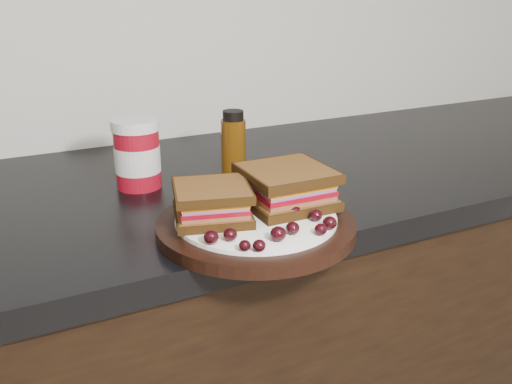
% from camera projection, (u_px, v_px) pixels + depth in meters
% --- Properties ---
extents(countertop, '(3.98, 0.60, 0.04)m').
position_uv_depth(countertop, '(118.00, 205.00, 0.95)').
color(countertop, black).
rests_on(countertop, base_cabinets).
extents(plate, '(0.28, 0.28, 0.02)m').
position_uv_depth(plate, '(256.00, 226.00, 0.80)').
color(plate, black).
rests_on(plate, countertop).
extents(sandwich_left, '(0.13, 0.13, 0.05)m').
position_uv_depth(sandwich_left, '(212.00, 202.00, 0.78)').
color(sandwich_left, brown).
rests_on(sandwich_left, plate).
extents(sandwich_right, '(0.12, 0.12, 0.06)m').
position_uv_depth(sandwich_right, '(287.00, 187.00, 0.83)').
color(sandwich_right, brown).
rests_on(sandwich_right, plate).
extents(grape_0, '(0.02, 0.02, 0.02)m').
position_uv_depth(grape_0, '(211.00, 237.00, 0.71)').
color(grape_0, black).
rests_on(grape_0, plate).
extents(grape_1, '(0.02, 0.02, 0.02)m').
position_uv_depth(grape_1, '(230.00, 234.00, 0.72)').
color(grape_1, black).
rests_on(grape_1, plate).
extents(grape_2, '(0.02, 0.02, 0.01)m').
position_uv_depth(grape_2, '(245.00, 246.00, 0.69)').
color(grape_2, black).
rests_on(grape_2, plate).
extents(grape_3, '(0.02, 0.02, 0.02)m').
position_uv_depth(grape_3, '(259.00, 246.00, 0.69)').
color(grape_3, black).
rests_on(grape_3, plate).
extents(grape_4, '(0.02, 0.02, 0.02)m').
position_uv_depth(grape_4, '(278.00, 234.00, 0.72)').
color(grape_4, black).
rests_on(grape_4, plate).
extents(grape_5, '(0.02, 0.02, 0.02)m').
position_uv_depth(grape_5, '(293.00, 228.00, 0.74)').
color(grape_5, black).
rests_on(grape_5, plate).
extents(grape_6, '(0.02, 0.02, 0.02)m').
position_uv_depth(grape_6, '(321.00, 229.00, 0.74)').
color(grape_6, black).
rests_on(grape_6, plate).
extents(grape_7, '(0.02, 0.02, 0.02)m').
position_uv_depth(grape_7, '(330.00, 223.00, 0.75)').
color(grape_7, black).
rests_on(grape_7, plate).
extents(grape_8, '(0.02, 0.02, 0.02)m').
position_uv_depth(grape_8, '(316.00, 215.00, 0.78)').
color(grape_8, black).
rests_on(grape_8, plate).
extents(grape_9, '(0.02, 0.02, 0.02)m').
position_uv_depth(grape_9, '(295.00, 212.00, 0.79)').
color(grape_9, black).
rests_on(grape_9, plate).
extents(grape_10, '(0.02, 0.02, 0.02)m').
position_uv_depth(grape_10, '(307.00, 198.00, 0.84)').
color(grape_10, black).
rests_on(grape_10, plate).
extents(grape_11, '(0.02, 0.02, 0.02)m').
position_uv_depth(grape_11, '(291.00, 199.00, 0.83)').
color(grape_11, black).
rests_on(grape_11, plate).
extents(grape_12, '(0.02, 0.02, 0.01)m').
position_uv_depth(grape_12, '(284.00, 193.00, 0.86)').
color(grape_12, black).
rests_on(grape_12, plate).
extents(grape_13, '(0.02, 0.02, 0.02)m').
position_uv_depth(grape_13, '(205.00, 202.00, 0.83)').
color(grape_13, black).
rests_on(grape_13, plate).
extents(grape_14, '(0.02, 0.02, 0.02)m').
position_uv_depth(grape_14, '(200.00, 211.00, 0.79)').
color(grape_14, black).
rests_on(grape_14, plate).
extents(grape_15, '(0.02, 0.02, 0.02)m').
position_uv_depth(grape_15, '(222.00, 216.00, 0.77)').
color(grape_15, black).
rests_on(grape_15, plate).
extents(grape_16, '(0.02, 0.02, 0.02)m').
position_uv_depth(grape_16, '(201.00, 223.00, 0.75)').
color(grape_16, black).
rests_on(grape_16, plate).
extents(grape_17, '(0.02, 0.02, 0.02)m').
position_uv_depth(grape_17, '(218.00, 206.00, 0.81)').
color(grape_17, black).
rests_on(grape_17, plate).
extents(grape_18, '(0.02, 0.02, 0.02)m').
position_uv_depth(grape_18, '(195.00, 214.00, 0.78)').
color(grape_18, black).
rests_on(grape_18, plate).
extents(grape_19, '(0.02, 0.02, 0.02)m').
position_uv_depth(grape_19, '(193.00, 216.00, 0.77)').
color(grape_19, black).
rests_on(grape_19, plate).
extents(condiment_jar, '(0.10, 0.10, 0.12)m').
position_uv_depth(condiment_jar, '(137.00, 154.00, 0.96)').
color(condiment_jar, maroon).
rests_on(condiment_jar, countertop).
extents(oil_bottle, '(0.05, 0.05, 0.12)m').
position_uv_depth(oil_bottle, '(234.00, 144.00, 1.01)').
color(oil_bottle, '#4A2A07').
rests_on(oil_bottle, countertop).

